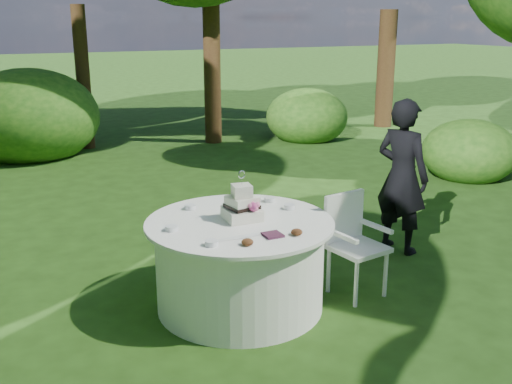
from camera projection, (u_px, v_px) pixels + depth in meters
ground at (240, 306)px, 5.13m from camera, size 80.00×80.00×0.00m
napkins at (273, 235)px, 4.58m from camera, size 0.14×0.14×0.02m
feather_plume at (241, 237)px, 4.55m from camera, size 0.48×0.07×0.01m
guest at (402, 176)px, 6.16m from camera, size 0.56×0.68×1.61m
table at (240, 264)px, 5.03m from camera, size 1.56×1.56×0.77m
cake at (242, 206)px, 4.92m from camera, size 0.30×0.31×0.42m
chair at (352, 237)px, 5.28m from camera, size 0.51×0.50×0.90m
votives at (229, 216)px, 4.99m from camera, size 1.20×0.99×0.04m
petal_cups at (264, 222)px, 4.82m from camera, size 0.58×1.10×0.05m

